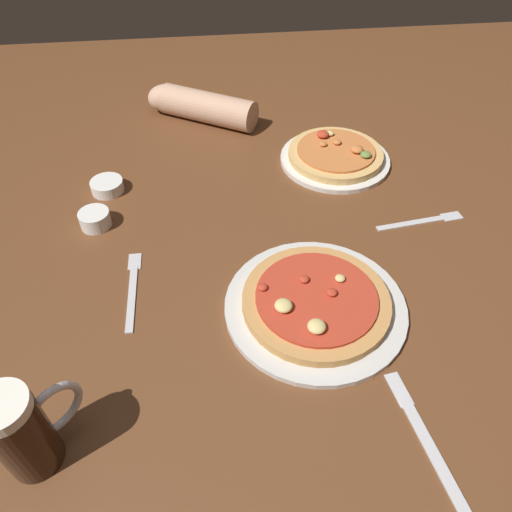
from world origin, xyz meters
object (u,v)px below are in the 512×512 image
Objects in this scene: pizza_plate_near at (315,303)px; diner_arm at (198,105)px; ramekin_butter at (95,219)px; knife_right at (428,442)px; fork_left at (132,288)px; ramekin_sauce at (107,186)px; fork_spare at (422,221)px; pizza_plate_far at (335,156)px; beer_mug_dark at (24,431)px.

diner_arm is at bearing 104.65° from pizza_plate_near.
ramekin_butter is 0.77m from knife_right.
fork_left is 0.65× the size of diner_arm.
ramekin_butter reaches higher than ramekin_sauce.
diner_arm is (0.22, 0.31, 0.03)m from ramekin_sauce.
fork_spare is 0.69m from diner_arm.
fork_spare is at bearing -15.68° from ramekin_sauce.
knife_right is at bearing -92.67° from pizza_plate_far.
pizza_plate_far is 1.37× the size of fork_left.
fork_left is at bearing -76.62° from ramekin_sauce.
fork_left is at bearing -168.84° from fork_spare.
fork_left is at bearing 70.13° from beer_mug_dark.
pizza_plate_near is 0.50m from beer_mug_dark.
ramekin_butter is at bearing -118.62° from diner_arm.
pizza_plate_near is 0.51m from ramekin_butter.
pizza_plate_far is 3.64× the size of ramekin_sauce.
beer_mug_dark is at bearing 174.97° from knife_right.
knife_right is at bearing -45.75° from ramekin_butter.
fork_spare is (0.71, -0.07, -0.01)m from ramekin_butter.
ramekin_butter is at bearing -162.62° from pizza_plate_far.
ramekin_sauce is 0.72m from fork_spare.
diner_arm is at bearing 106.97° from knife_right.
ramekin_sauce is (-0.41, 0.41, -0.00)m from pizza_plate_near.
beer_mug_dark reaches higher than fork_left.
beer_mug_dark is 0.50m from ramekin_butter.
diner_arm is (0.15, 0.63, 0.04)m from fork_left.
fork_left is 0.99× the size of fork_spare.
pizza_plate_far is at bearing -37.28° from diner_arm.
pizza_plate_near is at bearing 26.04° from beer_mug_dark.
pizza_plate_near reaches higher than fork_left.
pizza_plate_near is at bearing -107.64° from pizza_plate_far.
beer_mug_dark is 0.97m from diner_arm.
diner_arm reaches higher than fork_spare.
ramekin_butter is at bearing 134.25° from knife_right.
pizza_plate_far is 0.90m from beer_mug_dark.
ramekin_butter is 0.33× the size of fork_spare.
ramekin_butter is 0.71m from fork_spare.
fork_spare is 0.66× the size of diner_arm.
fork_left is (-0.48, -0.37, -0.01)m from pizza_plate_far.
beer_mug_dark is at bearing -93.29° from ramekin_sauce.
pizza_plate_near is 0.74m from diner_arm.
pizza_plate_near is 0.35m from fork_left.
knife_right is (0.56, -0.05, -0.07)m from beer_mug_dark.
pizza_plate_far is 1.12× the size of knife_right.
beer_mug_dark is (-0.45, -0.22, 0.06)m from pizza_plate_near.
knife_right is at bearing -5.03° from beer_mug_dark.
pizza_plate_far is at bearing 5.79° from ramekin_sauce.
diner_arm is at bearing 76.74° from fork_left.
knife_right is (-0.03, -0.73, -0.01)m from pizza_plate_far.
ramekin_sauce is 0.25× the size of diner_arm.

